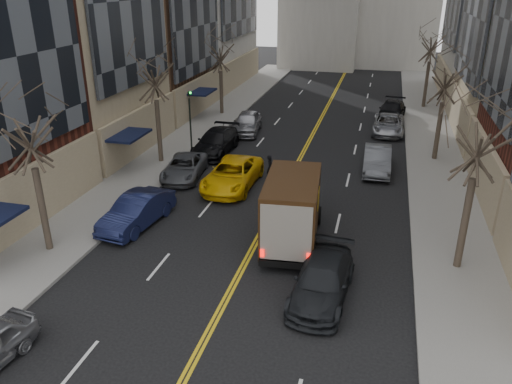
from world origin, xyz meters
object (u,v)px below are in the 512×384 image
Objects in this scene: ups_truck at (293,209)px; taxi at (232,174)px; pedestrian at (270,168)px; observer_sedan at (322,281)px.

ups_truck is 7.28m from taxi.
ups_truck is 4.05× the size of pedestrian.
ups_truck is at bearing -49.68° from taxi.
observer_sedan is 3.29× the size of pedestrian.
observer_sedan is at bearing -55.05° from taxi.
taxi is at bearing 133.78° from pedestrian.
pedestrian is (1.87, 1.67, -0.01)m from taxi.
ups_truck is 7.80m from pedestrian.
taxi is at bearing 127.84° from observer_sedan.
taxi is 3.63× the size of pedestrian.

